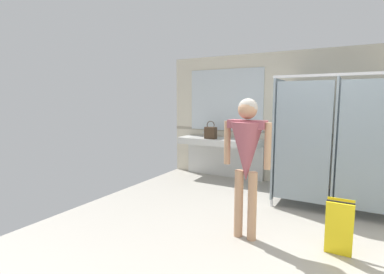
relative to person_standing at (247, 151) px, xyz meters
The scene contains 10 objects.
ground_plane 1.33m from the person_standing, 13.37° to the right, with size 6.71×6.35×0.10m, color #9E998E.
wall_back 2.86m from the person_standing, 76.99° to the left, with size 6.71×0.12×2.68m, color beige.
wall_back_tile_band 2.79m from the person_standing, 76.70° to the left, with size 6.71×0.01×0.06m, color #9E937F.
vanity_counter 2.92m from the person_standing, 119.61° to the left, with size 1.81×0.57×1.00m.
mirror_panel 3.12m from the person_standing, 117.72° to the left, with size 1.71×0.02×1.35m, color silver.
bathroom_stalls 1.98m from the person_standing, 63.56° to the left, with size 1.81×1.48×2.09m.
person_standing is the anchor object (origin of this frame).
handbag 2.76m from the person_standing, 124.74° to the left, with size 0.24×0.14×0.38m.
soap_dispenser 2.77m from the person_standing, 110.67° to the left, with size 0.07×0.07×0.18m.
wet_floor_sign 1.31m from the person_standing, ahead, with size 0.28×0.19×0.62m.
Camera 1 is at (0.49, -3.21, 1.71)m, focal length 27.39 mm.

